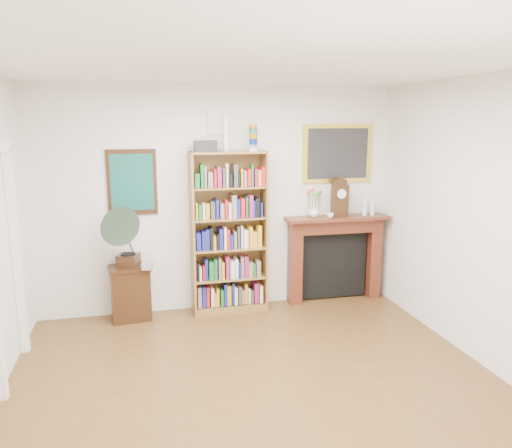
% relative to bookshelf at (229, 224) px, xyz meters
% --- Properties ---
extents(room, '(4.51, 5.01, 2.81)m').
position_rel_bookshelf_xyz_m(room, '(-0.08, -2.31, 0.27)').
color(room, '#503518').
rests_on(room, ground).
extents(door_casing, '(0.08, 1.02, 2.17)m').
position_rel_bookshelf_xyz_m(door_casing, '(-2.29, -1.11, 0.14)').
color(door_casing, white).
rests_on(door_casing, left_wall).
extents(teal_poster, '(0.58, 0.04, 0.78)m').
position_rel_bookshelf_xyz_m(teal_poster, '(-1.13, 0.16, 0.53)').
color(teal_poster, black).
rests_on(teal_poster, back_wall).
extents(small_picture, '(0.26, 0.04, 0.30)m').
position_rel_bookshelf_xyz_m(small_picture, '(-0.08, 0.16, 1.23)').
color(small_picture, white).
rests_on(small_picture, back_wall).
extents(gilt_painting, '(0.95, 0.04, 0.75)m').
position_rel_bookshelf_xyz_m(gilt_painting, '(1.47, 0.16, 0.83)').
color(gilt_painting, gold).
rests_on(gilt_painting, back_wall).
extents(bookshelf, '(0.93, 0.34, 2.31)m').
position_rel_bookshelf_xyz_m(bookshelf, '(0.00, 0.00, 0.00)').
color(bookshelf, brown).
rests_on(bookshelf, floor).
extents(side_cabinet, '(0.52, 0.40, 0.66)m').
position_rel_bookshelf_xyz_m(side_cabinet, '(-1.21, -0.01, -0.79)').
color(side_cabinet, black).
rests_on(side_cabinet, floor).
extents(fireplace, '(1.36, 0.34, 1.15)m').
position_rel_bookshelf_xyz_m(fireplace, '(1.44, 0.09, -0.45)').
color(fireplace, '#461910').
rests_on(fireplace, floor).
extents(gramophone, '(0.63, 0.70, 0.76)m').
position_rel_bookshelf_xyz_m(gramophone, '(-1.22, -0.12, -0.03)').
color(gramophone, black).
rests_on(gramophone, side_cabinet).
extents(cd_stack, '(0.13, 0.13, 0.08)m').
position_rel_bookshelf_xyz_m(cd_stack, '(-1.00, -0.16, -0.42)').
color(cd_stack, '#B5B6C2').
rests_on(cd_stack, side_cabinet).
extents(mantel_clock, '(0.21, 0.13, 0.48)m').
position_rel_bookshelf_xyz_m(mantel_clock, '(1.47, 0.04, 0.26)').
color(mantel_clock, black).
rests_on(mantel_clock, fireplace).
extents(flower_vase, '(0.15, 0.15, 0.15)m').
position_rel_bookshelf_xyz_m(flower_vase, '(1.12, 0.06, 0.10)').
color(flower_vase, white).
rests_on(flower_vase, fireplace).
extents(teacup, '(0.10, 0.10, 0.06)m').
position_rel_bookshelf_xyz_m(teacup, '(1.31, -0.05, 0.06)').
color(teacup, silver).
rests_on(teacup, fireplace).
extents(bottle_left, '(0.07, 0.07, 0.24)m').
position_rel_bookshelf_xyz_m(bottle_left, '(1.82, 0.04, 0.14)').
color(bottle_left, silver).
rests_on(bottle_left, fireplace).
extents(bottle_right, '(0.06, 0.06, 0.20)m').
position_rel_bookshelf_xyz_m(bottle_right, '(1.92, 0.02, 0.12)').
color(bottle_right, silver).
rests_on(bottle_right, fireplace).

